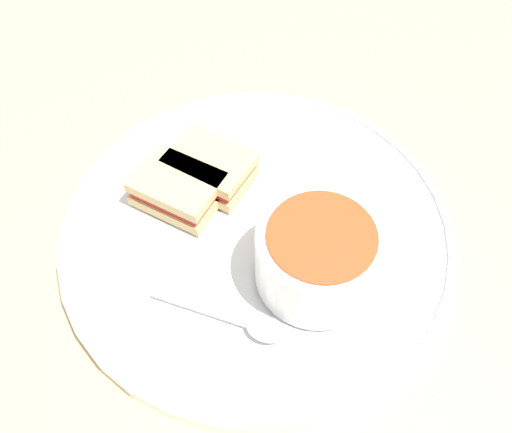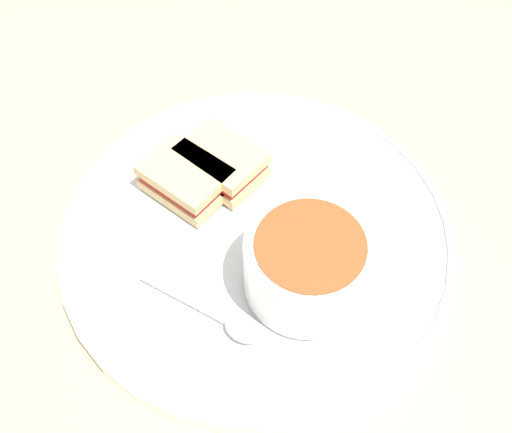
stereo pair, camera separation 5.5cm
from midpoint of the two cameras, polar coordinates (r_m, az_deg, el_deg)
The scene contains 6 objects.
ground_plane at distance 0.58m, azimuth -2.71°, elevation -2.28°, with size 2.40×2.40×0.00m, color #D1B27F.
plate at distance 0.57m, azimuth -2.75°, elevation -1.74°, with size 0.37×0.37×0.02m.
soup_bowl at distance 0.51m, azimuth 2.82°, elevation -4.10°, with size 0.11×0.11×0.06m.
spoon at distance 0.51m, azimuth -3.31°, elevation -10.57°, with size 0.06×0.12×0.01m.
sandwich_half_near at distance 0.59m, azimuth -7.01°, elevation 4.53°, with size 0.08×0.09×0.03m.
sandwich_half_far at distance 0.58m, azimuth -10.16°, elevation 2.45°, with size 0.08×0.09×0.03m.
Camera 1 is at (-0.23, -0.22, 0.49)m, focal length 42.00 mm.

